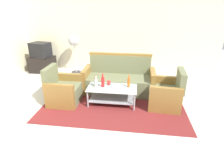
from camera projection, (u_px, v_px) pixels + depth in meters
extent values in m
plane|color=beige|center=(103.00, 120.00, 3.61)|extent=(14.00, 14.00, 0.00)
cube|color=beige|center=(119.00, 29.00, 5.91)|extent=(6.52, 0.12, 2.80)
cube|color=maroon|center=(114.00, 103.00, 4.24)|extent=(3.15, 2.05, 0.01)
cube|color=#6B704C|center=(119.00, 84.00, 4.69)|extent=(1.60, 0.71, 0.42)
cube|color=#6B704C|center=(120.00, 64.00, 4.81)|extent=(1.60, 0.15, 0.48)
cube|color=olive|center=(152.00, 83.00, 4.54)|extent=(0.12, 0.70, 0.62)
cube|color=olive|center=(87.00, 79.00, 4.76)|extent=(0.12, 0.70, 0.62)
cube|color=olive|center=(120.00, 54.00, 4.71)|extent=(1.64, 0.11, 0.06)
cube|color=#6B704C|center=(65.00, 94.00, 4.21)|extent=(0.66, 0.60, 0.40)
cube|color=#6B704C|center=(50.00, 76.00, 4.09)|extent=(0.12, 0.60, 0.45)
cube|color=olive|center=(70.00, 85.00, 4.48)|extent=(0.66, 0.10, 0.58)
cube|color=olive|center=(59.00, 97.00, 3.88)|extent=(0.66, 0.10, 0.58)
cube|color=#6B704C|center=(164.00, 97.00, 4.06)|extent=(0.70, 0.65, 0.40)
cube|color=#6B704C|center=(181.00, 81.00, 3.84)|extent=(0.16, 0.61, 0.45)
cube|color=olive|center=(165.00, 101.00, 3.72)|extent=(0.67, 0.15, 0.58)
cube|color=olive|center=(163.00, 87.00, 4.32)|extent=(0.67, 0.15, 0.58)
cube|color=silver|center=(112.00, 87.00, 4.08)|extent=(1.10, 0.60, 0.02)
cube|color=#9E9EA5|center=(112.00, 98.00, 4.18)|extent=(1.00, 0.52, 0.02)
cylinder|color=#9E9EA5|center=(93.00, 89.00, 4.45)|extent=(0.04, 0.04, 0.40)
cylinder|color=#9E9EA5|center=(135.00, 91.00, 4.33)|extent=(0.04, 0.04, 0.40)
cylinder|color=#9E9EA5|center=(88.00, 99.00, 3.97)|extent=(0.04, 0.04, 0.40)
cylinder|color=#9E9EA5|center=(134.00, 102.00, 3.85)|extent=(0.04, 0.04, 0.40)
cylinder|color=#D85919|center=(129.00, 83.00, 4.05)|extent=(0.06, 0.06, 0.20)
cylinder|color=#D85919|center=(129.00, 77.00, 3.99)|extent=(0.02, 0.02, 0.09)
cylinder|color=red|center=(103.00, 82.00, 4.05)|extent=(0.08, 0.08, 0.22)
cylinder|color=red|center=(103.00, 76.00, 3.99)|extent=(0.03, 0.03, 0.10)
cylinder|color=silver|center=(96.00, 83.00, 4.05)|extent=(0.07, 0.07, 0.18)
cylinder|color=silver|center=(96.00, 78.00, 4.00)|extent=(0.03, 0.03, 0.08)
cylinder|color=brown|center=(96.00, 82.00, 4.14)|extent=(0.07, 0.07, 0.17)
cylinder|color=brown|center=(95.00, 77.00, 4.09)|extent=(0.02, 0.02, 0.07)
cylinder|color=red|center=(109.00, 83.00, 4.18)|extent=(0.08, 0.08, 0.10)
cube|color=black|center=(43.00, 64.00, 6.17)|extent=(0.80, 0.50, 0.52)
cube|color=black|center=(40.00, 50.00, 5.99)|extent=(0.69, 0.58, 0.48)
cube|color=black|center=(45.00, 49.00, 6.18)|extent=(0.49, 0.14, 0.36)
cylinder|color=#2D2D33|center=(76.00, 72.00, 6.17)|extent=(0.32, 0.32, 0.03)
cylinder|color=#B2B2B7|center=(75.00, 58.00, 5.99)|extent=(0.03, 0.03, 0.95)
sphere|color=#B2B2B7|center=(74.00, 40.00, 5.77)|extent=(0.36, 0.36, 0.36)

